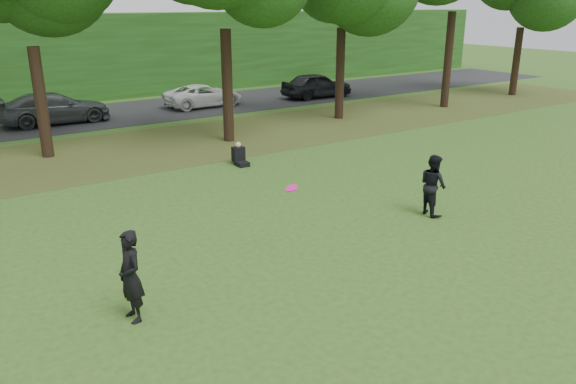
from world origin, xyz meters
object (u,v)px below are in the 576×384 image
object	(u,v)px
player_left	(130,277)
player_right	(433,185)
frisbee	(292,188)
seated_person	(239,156)

from	to	relation	value
player_left	player_right	size ratio (longest dim) A/B	1.03
player_left	frisbee	size ratio (longest dim) A/B	4.73
player_right	frisbee	distance (m)	4.96
player_right	frisbee	world-z (taller)	frisbee
player_right	frisbee	bearing A→B (deg)	104.15
player_right	seated_person	bearing A→B (deg)	26.40
player_left	frisbee	bearing A→B (deg)	92.97
frisbee	player_right	bearing A→B (deg)	2.43
frisbee	seated_person	distance (m)	8.30
player_left	player_right	distance (m)	8.81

